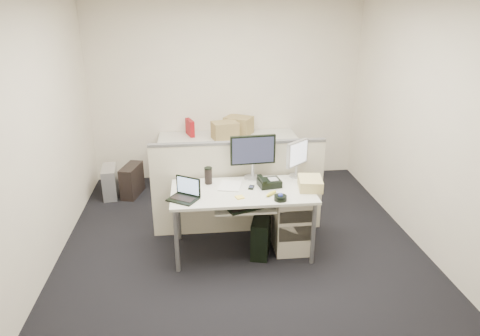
{
  "coord_description": "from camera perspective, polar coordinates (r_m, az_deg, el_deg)",
  "views": [
    {
      "loc": [
        -0.47,
        -4.08,
        2.58
      ],
      "look_at": [
        -0.01,
        0.15,
        0.92
      ],
      "focal_mm": 32.0,
      "sensor_mm": 36.0,
      "label": 1
    }
  ],
  "objects": [
    {
      "name": "wall_front",
      "position": [
        2.26,
        6.94,
        -12.0
      ],
      "size": [
        4.0,
        0.02,
        2.7
      ],
      "primitive_type": "cube",
      "color": "beige",
      "rests_on": "ground"
    },
    {
      "name": "manila_folders",
      "position": [
        4.6,
        9.33,
        -2.02
      ],
      "size": [
        0.28,
        0.34,
        0.12
      ],
      "primitive_type": "cube",
      "rotation": [
        0.0,
        0.0,
        -0.15
      ],
      "color": "#CEBF7B",
      "rests_on": "desk"
    },
    {
      "name": "cardboard_box_right",
      "position": [
        6.4,
        -0.19,
        5.64
      ],
      "size": [
        0.48,
        0.45,
        0.27
      ],
      "primitive_type": "cube",
      "rotation": [
        0.0,
        0.0,
        -0.53
      ],
      "color": "#9E864C",
      "rests_on": "back_counter"
    },
    {
      "name": "cubicle_partition",
      "position": [
        4.99,
        -0.24,
        -2.79
      ],
      "size": [
        2.0,
        0.06,
        1.1
      ],
      "primitive_type": "cube",
      "color": "beige",
      "rests_on": "floor"
    },
    {
      "name": "cellphone",
      "position": [
        4.56,
        1.52,
        -2.6
      ],
      "size": [
        0.08,
        0.11,
        0.01
      ],
      "primitive_type": "cube",
      "rotation": [
        0.0,
        0.0,
        -0.31
      ],
      "color": "black",
      "rests_on": "desk"
    },
    {
      "name": "wall_left",
      "position": [
        4.53,
        -25.68,
        3.35
      ],
      "size": [
        0.02,
        4.5,
        2.7
      ],
      "primitive_type": "cube",
      "color": "beige",
      "rests_on": "ground"
    },
    {
      "name": "floor",
      "position": [
        4.86,
        0.32,
        -10.92
      ],
      "size": [
        4.0,
        4.5,
        0.01
      ],
      "primitive_type": "cube",
      "color": "black",
      "rests_on": "ground"
    },
    {
      "name": "back_counter",
      "position": [
        6.43,
        -1.6,
        1.04
      ],
      "size": [
        2.0,
        0.6,
        0.72
      ],
      "primitive_type": "cube",
      "color": "#B6AF9C",
      "rests_on": "floor"
    },
    {
      "name": "pc_tower_spare_dark",
      "position": [
        6.25,
        -14.21,
        -1.61
      ],
      "size": [
        0.3,
        0.5,
        0.44
      ],
      "primitive_type": "cube",
      "rotation": [
        0.0,
        0.0,
        -0.25
      ],
      "color": "black",
      "rests_on": "floor"
    },
    {
      "name": "wall_back",
      "position": [
        6.47,
        -1.92,
        10.28
      ],
      "size": [
        4.0,
        0.02,
        2.7
      ],
      "primitive_type": "cube",
      "color": "beige",
      "rests_on": "ground"
    },
    {
      "name": "cardboard_box_left",
      "position": [
        6.16,
        -2.02,
        4.95
      ],
      "size": [
        0.41,
        0.34,
        0.27
      ],
      "primitive_type": "cube",
      "rotation": [
        0.0,
        0.0,
        0.23
      ],
      "color": "#9E864C",
      "rests_on": "back_counter"
    },
    {
      "name": "wall_right",
      "position": [
        4.93,
        24.23,
        4.89
      ],
      "size": [
        0.02,
        4.5,
        2.7
      ],
      "primitive_type": "cube",
      "color": "beige",
      "rests_on": "ground"
    },
    {
      "name": "pc_tower_desk",
      "position": [
        4.73,
        2.83,
        -8.89
      ],
      "size": [
        0.29,
        0.48,
        0.42
      ],
      "primitive_type": "cube",
      "rotation": [
        0.0,
        0.0,
        -0.26
      ],
      "color": "black",
      "rests_on": "floor"
    },
    {
      "name": "desk_phone",
      "position": [
        4.61,
        3.94,
        -2.0
      ],
      "size": [
        0.26,
        0.22,
        0.07
      ],
      "primitive_type": "cube",
      "rotation": [
        0.0,
        0.0,
        0.16
      ],
      "color": "black",
      "rests_on": "desk"
    },
    {
      "name": "keyboard",
      "position": [
        4.35,
        1.32,
        -5.18
      ],
      "size": [
        0.49,
        0.32,
        0.03
      ],
      "primitive_type": "cube",
      "rotation": [
        0.0,
        0.0,
        0.37
      ],
      "color": "black",
      "rests_on": "keyboard_tray"
    },
    {
      "name": "travel_mug",
      "position": [
        4.65,
        -4.25,
        -1.08
      ],
      "size": [
        0.1,
        0.1,
        0.17
      ],
      "primitive_type": "cylinder",
      "rotation": [
        0.0,
        0.0,
        0.34
      ],
      "color": "black",
      "rests_on": "desk"
    },
    {
      "name": "trackball",
      "position": [
        4.3,
        5.41,
        -4.0
      ],
      "size": [
        0.13,
        0.13,
        0.05
      ],
      "primitive_type": "cylinder",
      "rotation": [
        0.0,
        0.0,
        0.04
      ],
      "color": "black",
      "rests_on": "desk"
    },
    {
      "name": "drawer_pedestal",
      "position": [
        4.82,
        6.82,
        -6.83
      ],
      "size": [
        0.4,
        0.55,
        0.65
      ],
      "primitive_type": "cube",
      "color": "#B6AF9C",
      "rests_on": "floor"
    },
    {
      "name": "paper_stack",
      "position": [
        4.61,
        -1.31,
        -2.38
      ],
      "size": [
        0.29,
        0.33,
        0.01
      ],
      "primitive_type": "cube",
      "rotation": [
        0.0,
        0.0,
        -0.24
      ],
      "color": "silver",
      "rests_on": "desk"
    },
    {
      "name": "desk",
      "position": [
        4.54,
        0.34,
        -3.75
      ],
      "size": [
        1.5,
        0.75,
        0.73
      ],
      "color": "silver",
      "rests_on": "floor"
    },
    {
      "name": "pc_tower_spare_silver",
      "position": [
        6.31,
        -16.94,
        -1.76
      ],
      "size": [
        0.23,
        0.47,
        0.43
      ],
      "primitive_type": "cube",
      "rotation": [
        0.0,
        0.0,
        0.11
      ],
      "color": "#B7B7BC",
      "rests_on": "floor"
    },
    {
      "name": "red_binder",
      "position": [
        6.36,
        -6.69,
        5.29
      ],
      "size": [
        0.14,
        0.28,
        0.26
      ],
      "primitive_type": "cube",
      "rotation": [
        0.0,
        0.0,
        0.29
      ],
      "color": "maroon",
      "rests_on": "back_counter"
    },
    {
      "name": "laptop",
      "position": [
        4.29,
        -7.67,
        -2.96
      ],
      "size": [
        0.35,
        0.33,
        0.21
      ],
      "primitive_type": "cube",
      "rotation": [
        0.0,
        0.0,
        -0.56
      ],
      "color": "black",
      "rests_on": "desk"
    },
    {
      "name": "monitor_main",
      "position": [
        4.73,
        1.72,
        1.46
      ],
      "size": [
        0.52,
        0.23,
        0.5
      ],
      "primitive_type": "cube",
      "rotation": [
        0.0,
        0.0,
        0.08
      ],
      "color": "black",
      "rests_on": "desk"
    },
    {
      "name": "banana",
      "position": [
        4.41,
        4.19,
        -3.4
      ],
      "size": [
        0.15,
        0.14,
        0.04
      ],
      "primitive_type": "ellipsoid",
      "rotation": [
        0.0,
        0.0,
        0.74
      ],
      "color": "yellow",
      "rests_on": "desk"
    },
    {
      "name": "sticky_pad",
      "position": [
        4.34,
        -0.05,
        -3.92
      ],
      "size": [
        0.1,
        0.1,
        0.01
      ],
      "primitive_type": "cube",
      "rotation": [
        0.0,
        0.0,
        0.32
      ],
      "color": "#FFDC4E",
      "rests_on": "desk"
    },
    {
      "name": "monitor_small",
      "position": [
        4.83,
        7.6,
        1.17
      ],
      "size": [
        0.37,
        0.35,
        0.42
      ],
      "primitive_type": "cube",
      "rotation": [
        0.0,
        0.0,
        0.7
      ],
      "color": "#B7B7BC",
      "rests_on": "desk"
    },
    {
      "name": "keyboard_tray",
      "position": [
        4.4,
        0.6,
        -5.26
      ],
      "size": [
        0.62,
        0.32,
        0.02
      ],
      "primitive_type": "cube",
      "color": "silver",
      "rests_on": "desk"
    }
  ]
}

